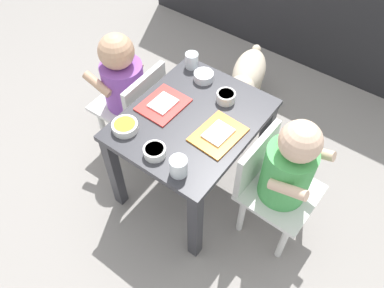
# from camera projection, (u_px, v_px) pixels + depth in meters

# --- Properties ---
(ground_plane) EXTENTS (7.00, 7.00, 0.00)m
(ground_plane) POSITION_uv_depth(u_px,v_px,m) (192.00, 183.00, 1.88)
(ground_plane) COLOR gray
(dining_table) EXTENTS (0.49, 0.60, 0.47)m
(dining_table) POSITION_uv_depth(u_px,v_px,m) (192.00, 132.00, 1.58)
(dining_table) COLOR #333338
(dining_table) RESTS_ON ground
(seated_child_left) EXTENTS (0.29, 0.29, 0.65)m
(seated_child_left) POSITION_uv_depth(u_px,v_px,m) (125.00, 82.00, 1.73)
(seated_child_left) COLOR silver
(seated_child_left) RESTS_ON ground
(seated_child_right) EXTENTS (0.29, 0.29, 0.67)m
(seated_child_right) POSITION_uv_depth(u_px,v_px,m) (286.00, 170.00, 1.42)
(seated_child_right) COLOR silver
(seated_child_right) RESTS_ON ground
(dog) EXTENTS (0.26, 0.44, 0.33)m
(dog) POSITION_uv_depth(u_px,v_px,m) (247.00, 76.00, 2.05)
(dog) COLOR beige
(dog) RESTS_ON ground
(food_tray_left) EXTENTS (0.16, 0.19, 0.02)m
(food_tray_left) POSITION_uv_depth(u_px,v_px,m) (163.00, 104.00, 1.55)
(food_tray_left) COLOR red
(food_tray_left) RESTS_ON dining_table
(food_tray_right) EXTENTS (0.17, 0.21, 0.02)m
(food_tray_right) POSITION_uv_depth(u_px,v_px,m) (218.00, 134.00, 1.45)
(food_tray_right) COLOR orange
(food_tray_right) RESTS_ON dining_table
(water_cup_left) EXTENTS (0.06, 0.06, 0.07)m
(water_cup_left) POSITION_uv_depth(u_px,v_px,m) (192.00, 61.00, 1.69)
(water_cup_left) COLOR white
(water_cup_left) RESTS_ON dining_table
(water_cup_right) EXTENTS (0.06, 0.06, 0.07)m
(water_cup_right) POSITION_uv_depth(u_px,v_px,m) (179.00, 167.00, 1.33)
(water_cup_right) COLOR white
(water_cup_right) RESTS_ON dining_table
(cereal_bowl_right_side) EXTENTS (0.08, 0.08, 0.04)m
(cereal_bowl_right_side) POSITION_uv_depth(u_px,v_px,m) (204.00, 76.00, 1.64)
(cereal_bowl_right_side) COLOR white
(cereal_bowl_right_side) RESTS_ON dining_table
(veggie_bowl_near) EXTENTS (0.08, 0.08, 0.04)m
(veggie_bowl_near) POSITION_uv_depth(u_px,v_px,m) (226.00, 97.00, 1.56)
(veggie_bowl_near) COLOR white
(veggie_bowl_near) RESTS_ON dining_table
(cereal_bowl_left_side) EXTENTS (0.10, 0.10, 0.03)m
(cereal_bowl_left_side) POSITION_uv_depth(u_px,v_px,m) (125.00, 126.00, 1.46)
(cereal_bowl_left_side) COLOR white
(cereal_bowl_left_side) RESTS_ON dining_table
(veggie_bowl_far) EXTENTS (0.08, 0.08, 0.03)m
(veggie_bowl_far) POSITION_uv_depth(u_px,v_px,m) (155.00, 151.00, 1.39)
(veggie_bowl_far) COLOR white
(veggie_bowl_far) RESTS_ON dining_table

